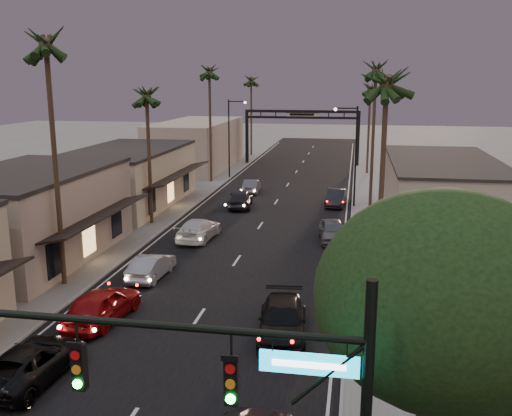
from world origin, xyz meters
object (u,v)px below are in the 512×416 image
at_px(corner_tree, 446,308).
at_px(oncoming_pickup, 32,362).
at_px(palm_ra, 387,76).
at_px(streetlight_left, 231,132).
at_px(palm_rb, 376,65).
at_px(oncoming_silver, 151,266).
at_px(palm_lb, 45,37).
at_px(palm_ld, 209,68).
at_px(streetlight_right, 353,148).
at_px(palm_lc, 146,90).
at_px(palm_far, 251,78).
at_px(oncoming_red, 102,305).
at_px(traffic_signal, 266,406).
at_px(arch, 302,123).
at_px(curbside_black, 282,320).
at_px(palm_rc, 371,86).

relative_size(corner_tree, oncoming_pickup, 1.71).
xyz_separation_m(palm_ra, oncoming_pickup, (-13.32, -11.71, -10.73)).
xyz_separation_m(streetlight_left, palm_rb, (15.52, -14.00, 7.09)).
bearing_deg(corner_tree, oncoming_silver, 129.57).
bearing_deg(palm_rb, corner_tree, -88.63).
relative_size(palm_lb, palm_ld, 1.07).
bearing_deg(streetlight_right, palm_lc, -149.89).
bearing_deg(palm_far, oncoming_pickup, -86.88).
distance_m(palm_lc, oncoming_red, 21.02).
height_order(streetlight_left, oncoming_silver, streetlight_left).
bearing_deg(palm_far, palm_rb, -63.57).
height_order(streetlight_right, palm_lb, palm_lb).
distance_m(streetlight_right, palm_rb, 7.35).
relative_size(palm_rb, oncoming_silver, 3.35).
xyz_separation_m(traffic_signal, palm_lc, (-14.29, 32.00, 5.39)).
bearing_deg(palm_lb, palm_lc, 90.00).
height_order(arch, oncoming_silver, arch).
bearing_deg(palm_ra, curbside_black, -124.61).
bearing_deg(palm_ra, palm_far, 107.38).
bearing_deg(streetlight_left, oncoming_pickup, -87.25).
distance_m(streetlight_left, palm_rc, 17.42).
distance_m(traffic_signal, palm_ra, 21.19).
distance_m(palm_ld, palm_rc, 19.51).
bearing_deg(palm_lc, palm_lb, -90.00).
distance_m(palm_ld, palm_rb, 20.42).
relative_size(corner_tree, curbside_black, 1.70).
relative_size(streetlight_left, palm_lc, 0.74).
bearing_deg(palm_ra, palm_lb, -173.37).
xyz_separation_m(palm_lc, palm_ld, (0.00, 19.00, 1.95)).
bearing_deg(streetlight_right, corner_tree, -86.11).
bearing_deg(oncoming_pickup, palm_lc, -77.26).
xyz_separation_m(traffic_signal, corner_tree, (3.79, 3.45, 0.90)).
bearing_deg(streetlight_right, traffic_signal, -91.72).
height_order(traffic_signal, palm_far, palm_far).
height_order(palm_ld, palm_rc, palm_ld).
relative_size(oncoming_red, oncoming_pickup, 0.95).
bearing_deg(curbside_black, palm_ld, 103.37).
distance_m(streetlight_right, palm_lb, 28.89).
relative_size(streetlight_right, curbside_black, 1.74).
distance_m(streetlight_right, oncoming_silver, 24.20).
bearing_deg(traffic_signal, palm_lb, 128.44).
distance_m(streetlight_right, streetlight_left, 18.99).
bearing_deg(oncoming_pickup, palm_rb, -109.35).
bearing_deg(palm_ra, palm_rb, 90.00).
xyz_separation_m(palm_rb, oncoming_pickup, (-13.32, -31.71, -11.70)).
height_order(corner_tree, streetlight_left, streetlight_left).
height_order(streetlight_right, palm_far, palm_far).
bearing_deg(traffic_signal, arch, 94.93).
relative_size(streetlight_right, palm_rc, 0.74).
bearing_deg(oncoming_red, corner_tree, 149.17).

